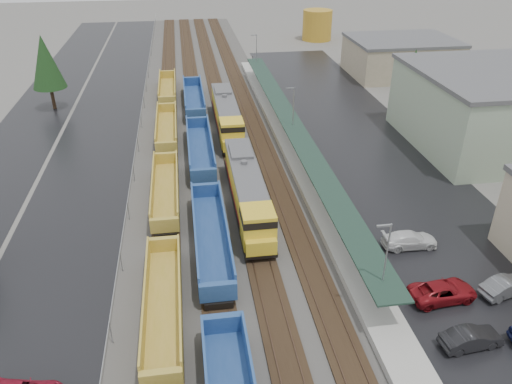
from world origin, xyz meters
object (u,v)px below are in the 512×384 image
well_string_blue (211,237)px  parked_car_east_b (443,291)px  parked_car_east_c (410,240)px  well_string_yellow (165,238)px  parked_car_east_a (471,338)px  locomotive_lead (248,192)px  parked_car_east_e (506,286)px  locomotive_trail (227,116)px  storage_tank (317,25)px

well_string_blue → parked_car_east_b: (17.01, -9.16, -0.52)m
parked_car_east_b → parked_car_east_c: (0.36, 6.93, -0.01)m
well_string_yellow → parked_car_east_a: (20.65, -14.52, -0.46)m
locomotive_lead → parked_car_east_e: (18.16, -15.05, -1.56)m
parked_car_east_b → parked_car_east_e: bearing=-96.2°
well_string_yellow → parked_car_east_c: well_string_yellow is taller
locomotive_lead → parked_car_east_b: (13.01, -14.90, -1.56)m
parked_car_east_e → parked_car_east_b: bearing=73.0°
well_string_yellow → well_string_blue: well_string_blue is taller
locomotive_trail → well_string_blue: locomotive_trail is taller
well_string_yellow → parked_car_east_e: (26.16, -9.88, -0.44)m
parked_car_east_a → parked_car_east_b: size_ratio=0.83×
parked_car_east_b → parked_car_east_c: size_ratio=1.06×
locomotive_trail → storage_tank: size_ratio=2.80×
locomotive_trail → well_string_yellow: (-8.00, -26.18, -1.12)m
parked_car_east_c → parked_car_east_e: bearing=-144.8°
well_string_blue → storage_tank: (30.29, 80.20, 2.11)m
well_string_yellow → well_string_blue: 4.04m
parked_car_east_a → parked_car_east_c: size_ratio=0.88×
well_string_yellow → parked_car_east_a: size_ratio=23.36×
locomotive_trail → parked_car_east_b: size_ratio=3.61×
storage_tank → parked_car_east_a: storage_tank is taller
storage_tank → parked_car_east_a: size_ratio=1.56×
parked_car_east_a → parked_car_east_c: parked_car_east_c is taller
well_string_yellow → well_string_blue: size_ratio=1.10×
well_string_blue → parked_car_east_c: 17.52m
well_string_blue → parked_car_east_a: 21.74m
locomotive_trail → parked_car_east_a: size_ratio=4.37×
parked_car_east_b → parked_car_east_e: size_ratio=1.18×
locomotive_lead → parked_car_east_a: size_ratio=4.37×
locomotive_lead → parked_car_east_c: size_ratio=3.83×
parked_car_east_b → storage_tank: bearing=-12.9°
storage_tank → well_string_yellow: bearing=-113.3°
well_string_blue → parked_car_east_c: size_ratio=18.64×
locomotive_lead → parked_car_east_c: locomotive_lead is taller
parked_car_east_b → parked_car_east_c: bearing=-7.5°
storage_tank → parked_car_east_e: 89.92m
parked_car_east_a → parked_car_east_c: (0.72, 11.73, 0.00)m
locomotive_lead → well_string_blue: bearing=-124.9°
locomotive_trail → well_string_blue: bearing=-98.5°
locomotive_trail → parked_car_east_a: (12.65, -40.70, -1.58)m
parked_car_east_a → locomotive_trail: bearing=11.9°
parked_car_east_c → parked_car_east_a: bearing=177.6°
well_string_blue → parked_car_east_a: (16.65, -13.96, -0.53)m
parked_car_east_e → well_string_blue: bearing=51.8°
locomotive_trail → parked_car_east_e: (18.16, -36.05, -1.56)m
parked_car_east_a → parked_car_east_e: parked_car_east_e is taller
well_string_yellow → parked_car_east_c: (21.37, -2.80, -0.45)m
storage_tank → parked_car_east_e: bearing=-95.2°
well_string_yellow → parked_car_east_c: size_ratio=20.48×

